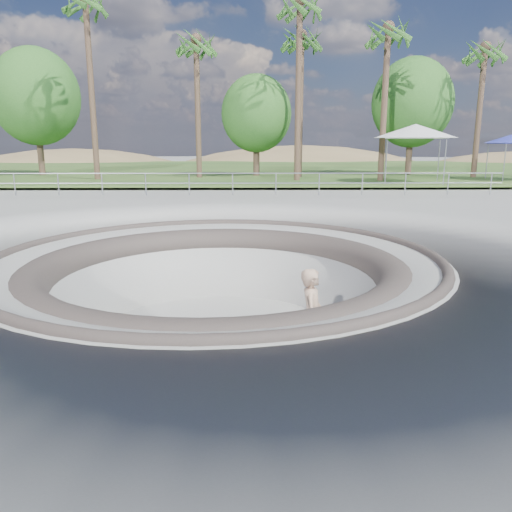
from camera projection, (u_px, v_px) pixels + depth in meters
ground at (216, 256)px, 11.42m from camera, size 180.00×180.00×0.00m
skate_bowl at (218, 332)px, 11.83m from camera, size 14.00×14.00×4.10m
grass_strip at (241, 169)px, 44.52m from camera, size 180.00×36.00×0.12m
distant_hills at (271, 213)px, 68.77m from camera, size 103.20×45.00×28.60m
safety_railing at (233, 184)px, 22.97m from camera, size 25.00×0.06×1.03m
skateboard at (311, 365)px, 10.07m from camera, size 0.88×0.38×0.09m
skater at (312, 317)px, 9.84m from camera, size 0.59×0.79×1.99m
canopy_white at (415, 131)px, 28.40m from camera, size 6.32×6.32×3.30m
palm_a at (86, 10)px, 29.34m from camera, size 2.60×2.60×11.47m
palm_b at (196, 48)px, 31.41m from camera, size 2.60×2.60×9.51m
palm_c at (300, 12)px, 28.65m from camera, size 2.60×2.60×11.14m
palm_d at (302, 44)px, 31.55m from camera, size 2.60×2.60×9.80m
palm_e at (388, 37)px, 28.68m from camera, size 2.60×2.60×9.63m
palm_f at (485, 55)px, 31.77m from camera, size 2.60×2.60×9.12m
bushy_tree_left at (35, 97)px, 34.81m from camera, size 6.13×5.57×8.84m
bushy_tree_mid at (256, 114)px, 34.15m from camera, size 4.80×4.36×6.93m
bushy_tree_right at (412, 103)px, 35.11m from camera, size 5.70×5.18×8.22m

